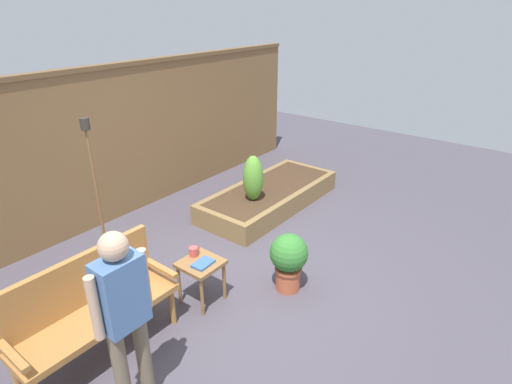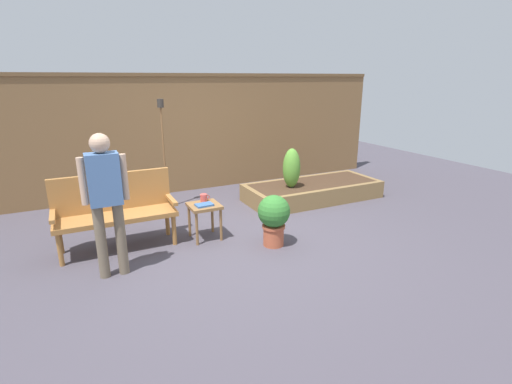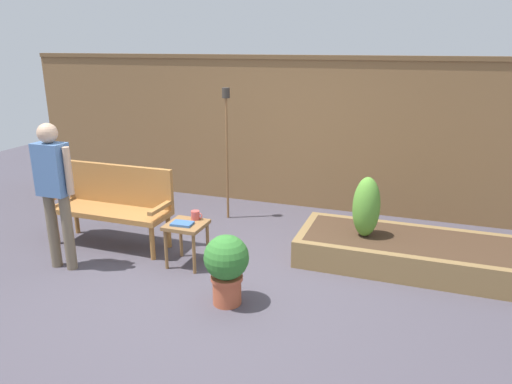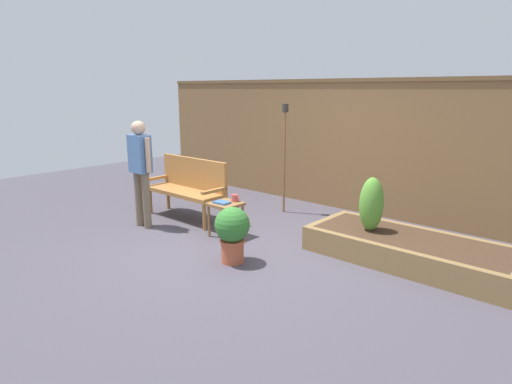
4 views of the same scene
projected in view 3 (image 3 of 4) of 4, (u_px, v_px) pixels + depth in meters
The scene contains 11 objects.
ground_plane at pixel (211, 280), 4.82m from camera, with size 14.00×14.00×0.00m, color #47424C.
fence_back at pixel (284, 132), 6.83m from camera, with size 8.40×0.14×2.16m.
garden_bench at pixel (114, 200), 5.58m from camera, with size 1.44×0.48×0.94m.
side_table at pixel (187, 230), 5.05m from camera, with size 0.40×0.40×0.48m.
cup_on_table at pixel (196, 215), 5.12m from camera, with size 0.13×0.09×0.10m.
book_on_table at pixel (182, 224), 4.97m from camera, with size 0.22×0.15×0.03m, color #38609E.
potted_boxwood at pixel (226, 264), 4.28m from camera, with size 0.41×0.41×0.67m.
raised_planter_bed at pixel (410, 252), 5.11m from camera, with size 2.40×1.00×0.30m.
shrub_near_bench at pixel (366, 207), 5.06m from camera, with size 0.29×0.29×0.66m.
tiki_torch at pixel (227, 131), 6.19m from camera, with size 0.10×0.10×1.77m.
person_by_bench at pixel (54, 184), 4.82m from camera, with size 0.47×0.20×1.56m.
Camera 3 is at (1.88, -3.92, 2.30)m, focal length 33.16 mm.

